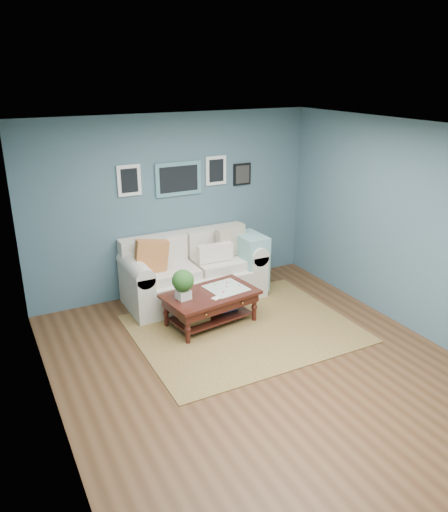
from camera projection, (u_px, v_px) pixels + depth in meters
room_shell at (259, 255)px, 5.46m from camera, size 5.00×5.02×2.70m
area_rug at (244, 328)px, 6.69m from camera, size 2.82×2.25×0.01m
loveseat at (198, 270)px, 7.50m from camera, size 2.10×0.95×1.08m
coffee_table at (206, 299)px, 6.67m from camera, size 1.32×0.88×0.86m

